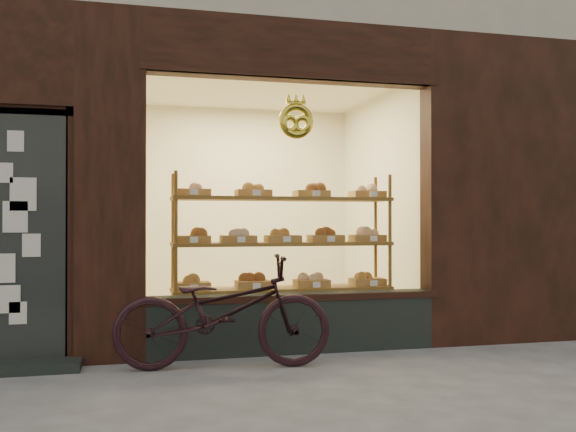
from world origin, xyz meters
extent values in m
plane|color=#565656|center=(0.00, 0.00, 0.00)|extent=(90.00, 90.00, 0.00)
cube|color=black|center=(0.45, 2.12, 0.28)|extent=(2.70, 0.25, 0.55)
cube|color=#242727|center=(-2.00, 2.06, 1.10)|extent=(0.90, 0.04, 2.15)
cube|color=black|center=(-2.00, 1.90, 0.04)|extent=(1.15, 0.35, 0.08)
torus|color=yellow|center=(0.45, 2.02, 2.15)|extent=(0.33, 0.07, 0.33)
cube|color=#5A3411|center=(0.45, 2.55, 0.05)|extent=(2.20, 0.45, 0.04)
cube|color=#5A3411|center=(0.45, 2.55, 0.55)|extent=(2.20, 0.45, 0.03)
cube|color=#5A3411|center=(0.45, 2.55, 1.00)|extent=(2.20, 0.45, 0.04)
cube|color=#5A3411|center=(0.45, 2.55, 1.45)|extent=(2.20, 0.45, 0.04)
cylinder|color=#5A3411|center=(-0.62, 2.35, 0.85)|extent=(0.04, 0.04, 1.70)
cylinder|color=#5A3411|center=(1.52, 2.35, 0.85)|extent=(0.04, 0.04, 1.70)
cylinder|color=#5A3411|center=(-0.62, 2.75, 0.85)|extent=(0.04, 0.04, 1.70)
cylinder|color=#5A3411|center=(1.52, 2.75, 0.85)|extent=(0.04, 0.04, 1.70)
cube|color=#92582A|center=(-0.45, 2.55, 0.60)|extent=(0.34, 0.24, 0.07)
sphere|color=#9E582A|center=(-0.45, 2.55, 0.69)|extent=(0.11, 0.11, 0.11)
cube|color=white|center=(-0.45, 2.36, 0.60)|extent=(0.07, 0.01, 0.05)
cube|color=#92582A|center=(0.15, 2.55, 0.60)|extent=(0.34, 0.24, 0.07)
sphere|color=brown|center=(0.15, 2.55, 0.69)|extent=(0.11, 0.11, 0.11)
cube|color=white|center=(0.15, 2.36, 0.60)|extent=(0.08, 0.01, 0.05)
cube|color=#92582A|center=(0.75, 2.55, 0.60)|extent=(0.34, 0.24, 0.07)
sphere|color=tan|center=(0.75, 2.55, 0.69)|extent=(0.11, 0.11, 0.11)
cube|color=white|center=(0.75, 2.36, 0.60)|extent=(0.07, 0.01, 0.05)
cube|color=#92582A|center=(1.35, 2.55, 0.60)|extent=(0.34, 0.24, 0.07)
sphere|color=#9E582A|center=(1.35, 2.55, 0.69)|extent=(0.11, 0.11, 0.11)
cube|color=white|center=(1.35, 2.36, 0.60)|extent=(0.08, 0.01, 0.05)
cube|color=#92582A|center=(-0.45, 2.55, 1.05)|extent=(0.34, 0.24, 0.07)
sphere|color=brown|center=(-0.45, 2.55, 1.14)|extent=(0.11, 0.11, 0.11)
cube|color=white|center=(-0.45, 2.36, 1.05)|extent=(0.07, 0.01, 0.06)
cube|color=#92582A|center=(0.00, 2.55, 1.05)|extent=(0.34, 0.24, 0.07)
sphere|color=tan|center=(0.00, 2.55, 1.14)|extent=(0.11, 0.11, 0.11)
cube|color=white|center=(0.00, 2.36, 1.05)|extent=(0.07, 0.01, 0.06)
cube|color=#92582A|center=(0.45, 2.55, 1.05)|extent=(0.34, 0.24, 0.07)
sphere|color=#9E582A|center=(0.45, 2.55, 1.14)|extent=(0.11, 0.11, 0.11)
cube|color=white|center=(0.45, 2.36, 1.05)|extent=(0.07, 0.01, 0.06)
cube|color=#92582A|center=(0.90, 2.55, 1.05)|extent=(0.34, 0.24, 0.07)
sphere|color=brown|center=(0.90, 2.55, 1.14)|extent=(0.11, 0.11, 0.11)
cube|color=white|center=(0.90, 2.36, 1.05)|extent=(0.07, 0.01, 0.06)
cube|color=#92582A|center=(1.35, 2.55, 1.05)|extent=(0.34, 0.24, 0.07)
sphere|color=tan|center=(1.35, 2.55, 1.14)|extent=(0.11, 0.11, 0.11)
cube|color=white|center=(1.35, 2.36, 1.05)|extent=(0.08, 0.01, 0.06)
cube|color=#92582A|center=(-0.45, 2.55, 1.50)|extent=(0.34, 0.24, 0.07)
sphere|color=tan|center=(-0.45, 2.55, 1.59)|extent=(0.11, 0.11, 0.11)
cube|color=white|center=(-0.45, 2.36, 1.50)|extent=(0.07, 0.01, 0.06)
cube|color=#92582A|center=(0.15, 2.55, 1.50)|extent=(0.34, 0.24, 0.07)
sphere|color=#9E582A|center=(0.15, 2.55, 1.59)|extent=(0.11, 0.11, 0.11)
cube|color=white|center=(0.15, 2.36, 1.50)|extent=(0.08, 0.01, 0.06)
cube|color=#92582A|center=(0.75, 2.55, 1.50)|extent=(0.34, 0.24, 0.07)
sphere|color=brown|center=(0.75, 2.55, 1.59)|extent=(0.11, 0.11, 0.11)
cube|color=white|center=(0.75, 2.36, 1.50)|extent=(0.07, 0.01, 0.06)
cube|color=#92582A|center=(1.35, 2.55, 1.50)|extent=(0.34, 0.24, 0.07)
sphere|color=tan|center=(1.35, 2.55, 1.59)|extent=(0.11, 0.11, 0.11)
cube|color=white|center=(1.35, 2.36, 1.50)|extent=(0.08, 0.01, 0.06)
imported|color=black|center=(-0.28, 1.63, 0.47)|extent=(1.85, 0.82, 0.94)
camera|label=1|loc=(-1.04, -3.68, 1.22)|focal=40.00mm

